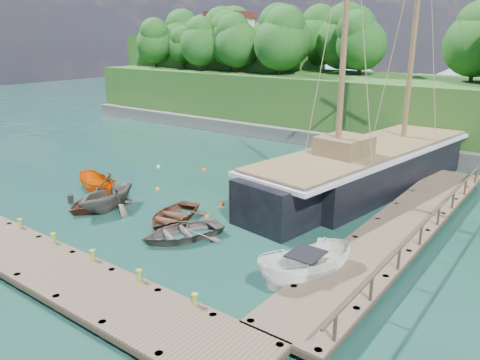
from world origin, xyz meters
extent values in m
plane|color=#153A34|center=(0.00, 0.00, 0.00)|extent=(160.00, 160.00, 0.00)
cube|color=brown|center=(2.00, -6.50, 0.54)|extent=(20.00, 3.20, 0.12)
cube|color=#312619|center=(2.00, -6.50, 0.38)|extent=(20.00, 3.20, 0.20)
cylinder|color=#312619|center=(11.70, -5.20, 0.05)|extent=(0.28, 0.28, 1.10)
cube|color=brown|center=(11.50, 7.00, 0.54)|extent=(3.20, 24.00, 0.12)
cube|color=#312619|center=(11.50, 7.00, 0.38)|extent=(3.20, 24.00, 0.20)
cylinder|color=#312619|center=(10.20, -4.70, 0.05)|extent=(0.28, 0.28, 1.10)
cylinder|color=#312619|center=(10.20, 18.70, 0.05)|extent=(0.28, 0.28, 1.10)
cylinder|color=#312619|center=(12.80, 18.70, 0.05)|extent=(0.28, 0.28, 1.10)
cylinder|color=olive|center=(-4.00, -5.10, 0.00)|extent=(0.26, 0.26, 0.45)
cylinder|color=olive|center=(-1.00, -5.10, 0.00)|extent=(0.26, 0.26, 0.45)
cylinder|color=olive|center=(2.00, -5.10, 0.00)|extent=(0.26, 0.26, 0.45)
cylinder|color=olive|center=(5.00, -5.10, 0.00)|extent=(0.26, 0.26, 0.45)
cylinder|color=olive|center=(8.00, -5.10, 0.00)|extent=(0.26, 0.26, 0.45)
imported|color=brown|center=(-4.76, 0.11, 0.00)|extent=(3.50, 4.59, 0.89)
imported|color=#585148|center=(-3.87, 0.25, 0.00)|extent=(4.29, 4.81, 2.30)
imported|color=brown|center=(0.57, 1.26, 0.00)|extent=(3.94, 4.82, 0.87)
imported|color=#5F544D|center=(2.64, -0.18, 0.00)|extent=(4.56, 5.20, 0.90)
imported|color=#F06000|center=(-6.20, 1.36, 0.00)|extent=(4.48, 2.61, 1.63)
imported|color=white|center=(10.00, -0.52, 0.00)|extent=(3.41, 5.01, 1.81)
cube|color=black|center=(6.99, 13.99, 0.90)|extent=(7.81, 17.20, 3.45)
cube|color=black|center=(8.59, 24.53, 0.90)|extent=(3.71, 5.60, 3.10)
cube|color=black|center=(5.57, 4.62, 0.90)|extent=(4.37, 4.78, 3.27)
cube|color=silver|center=(6.99, 13.99, 2.55)|extent=(8.64, 22.37, 0.25)
cube|color=brown|center=(6.99, 13.99, 2.80)|extent=(8.10, 21.82, 0.12)
cube|color=brown|center=(6.46, 10.48, 3.40)|extent=(3.11, 3.37, 1.20)
cylinder|color=brown|center=(9.14, 28.17, 4.00)|extent=(1.27, 6.85, 1.69)
cylinder|color=brown|center=(7.63, 18.21, 11.95)|extent=(0.36, 0.36, 18.31)
cylinder|color=brown|center=(6.35, 9.77, 11.22)|extent=(0.36, 0.36, 16.84)
cylinder|color=#8C7A59|center=(8.61, 24.67, 12.14)|extent=(1.95, 12.52, 10.63)
sphere|color=white|center=(-6.65, 3.78, 0.00)|extent=(0.28, 0.28, 0.28)
sphere|color=orange|center=(-4.17, 4.58, 0.00)|extent=(0.30, 0.30, 0.30)
sphere|color=#F43300|center=(1.21, 4.83, 0.00)|extent=(0.29, 0.29, 0.29)
sphere|color=silver|center=(2.98, 7.46, 0.00)|extent=(0.29, 0.29, 0.29)
sphere|color=#D05500|center=(-4.69, 9.97, 0.00)|extent=(0.34, 0.34, 0.34)
sphere|color=#DB3E05|center=(-1.02, 9.72, 0.00)|extent=(0.29, 0.29, 0.29)
sphere|color=white|center=(-8.29, 8.59, 0.00)|extent=(0.30, 0.30, 0.30)
sphere|color=orange|center=(1.77, 2.80, 0.00)|extent=(0.30, 0.30, 0.30)
cube|color=#474744|center=(-8.00, 24.00, 0.60)|extent=(50.00, 4.00, 1.40)
cube|color=#1F5018|center=(-8.00, 30.00, 3.00)|extent=(50.00, 14.00, 6.00)
cube|color=#1F5018|center=(-22.00, 34.00, 5.00)|extent=(24.00, 12.00, 10.00)
cylinder|color=#382616|center=(-16.10, 28.11, 6.70)|extent=(0.36, 0.36, 1.40)
sphere|color=#124013|center=(-16.10, 28.11, 9.10)|extent=(5.42, 5.42, 5.42)
cylinder|color=#382616|center=(-14.18, 26.81, 6.70)|extent=(0.36, 0.36, 1.40)
sphere|color=#124013|center=(-14.18, 26.81, 8.96)|extent=(5.02, 5.02, 5.02)
cylinder|color=#382616|center=(-27.79, 27.27, 6.70)|extent=(0.36, 0.36, 1.40)
sphere|color=#124013|center=(-27.79, 27.27, 8.88)|extent=(4.79, 4.79, 4.79)
cylinder|color=#382616|center=(-20.73, 34.78, 6.70)|extent=(0.36, 0.36, 1.40)
sphere|color=#124013|center=(-20.73, 34.78, 9.39)|extent=(6.25, 6.25, 6.25)
cylinder|color=#382616|center=(-25.58, 30.32, 6.70)|extent=(0.36, 0.36, 1.40)
sphere|color=#124013|center=(-25.58, 30.32, 9.26)|extent=(5.89, 5.89, 5.89)
cylinder|color=#382616|center=(-1.61, 31.21, 6.70)|extent=(0.36, 0.36, 1.40)
sphere|color=#124013|center=(-1.61, 31.21, 9.00)|extent=(5.13, 5.13, 5.13)
cylinder|color=#382616|center=(-21.53, 35.53, 6.70)|extent=(0.36, 0.36, 1.40)
sphere|color=#124013|center=(-21.53, 35.53, 8.88)|extent=(4.80, 4.80, 4.80)
cylinder|color=#382616|center=(-10.15, 30.20, 6.70)|extent=(0.36, 0.36, 1.40)
sphere|color=#124013|center=(-10.15, 30.20, 9.24)|extent=(5.82, 5.82, 5.82)
cylinder|color=#382616|center=(-4.58, 33.35, 6.70)|extent=(0.36, 0.36, 1.40)
sphere|color=#124013|center=(-4.58, 33.35, 9.32)|extent=(6.05, 6.05, 6.05)
cylinder|color=#382616|center=(-8.51, 26.55, 6.70)|extent=(0.36, 0.36, 1.40)
sphere|color=#124013|center=(-8.51, 26.55, 9.11)|extent=(5.47, 5.47, 5.47)
cylinder|color=#382616|center=(9.27, 30.39, 6.70)|extent=(0.36, 0.36, 1.40)
sphere|color=#124013|center=(9.27, 30.39, 9.14)|extent=(5.55, 5.55, 5.55)
cylinder|color=#382616|center=(-10.01, 37.76, 6.70)|extent=(0.36, 0.36, 1.40)
sphere|color=#124013|center=(-10.01, 37.76, 9.39)|extent=(6.25, 6.25, 6.25)
cylinder|color=#382616|center=(-28.21, 35.82, 6.70)|extent=(0.36, 0.36, 1.40)
sphere|color=#124013|center=(-28.21, 35.82, 9.09)|extent=(5.41, 5.41, 5.41)
cylinder|color=#382616|center=(-17.91, 31.40, 6.70)|extent=(0.36, 0.36, 1.40)
sphere|color=#124013|center=(-17.91, 31.40, 9.12)|extent=(5.47, 5.47, 5.47)
cylinder|color=#382616|center=(-23.27, 27.64, 6.70)|extent=(0.36, 0.36, 1.40)
sphere|color=#124013|center=(-23.27, 27.64, 8.52)|extent=(3.77, 3.77, 3.77)
cylinder|color=#382616|center=(-19.61, 31.47, 6.70)|extent=(0.36, 0.36, 1.40)
sphere|color=#124013|center=(-19.61, 31.47, 9.31)|extent=(6.04, 6.04, 6.04)
cylinder|color=#382616|center=(-5.73, 38.37, 6.70)|extent=(0.36, 0.36, 1.40)
sphere|color=#124013|center=(-5.73, 38.37, 9.26)|extent=(5.89, 5.89, 5.89)
cylinder|color=#382616|center=(-11.90, 31.02, 6.70)|extent=(0.36, 0.36, 1.40)
sphere|color=#124013|center=(-11.90, 31.02, 9.33)|extent=(6.08, 6.08, 6.08)
cylinder|color=#382616|center=(-22.89, 29.25, 6.70)|extent=(0.36, 0.36, 1.40)
sphere|color=#124013|center=(-22.89, 29.25, 8.69)|extent=(4.25, 4.25, 4.25)
cylinder|color=#382616|center=(-18.91, 26.06, 6.70)|extent=(0.36, 0.36, 1.40)
sphere|color=#124013|center=(-18.91, 26.06, 8.87)|extent=(4.77, 4.77, 4.77)
cube|color=silver|center=(-20.00, 33.00, 10.50)|extent=(4.00, 5.00, 3.00)
cube|color=#591E19|center=(-20.00, 33.00, 12.40)|extent=(4.40, 5.40, 0.80)
cone|color=#728CA5|center=(-30.00, 70.00, 5.00)|extent=(40.00, 40.00, 10.00)
camera|label=1|loc=(18.25, -16.05, 10.00)|focal=35.00mm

